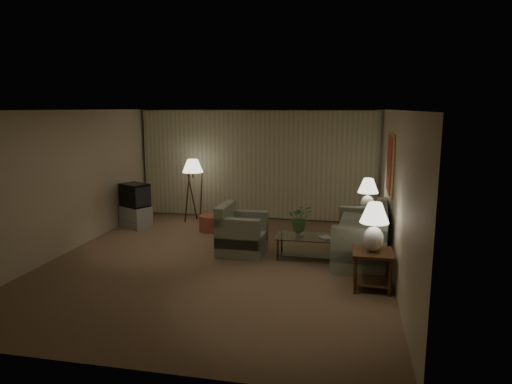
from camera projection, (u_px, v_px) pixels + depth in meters
The scene contains 16 objects.
ground at pixel (218, 262), 8.22m from camera, with size 7.00×7.00×0.00m, color brown.
room_shell at pixel (239, 157), 9.35m from camera, with size 6.04×7.02×2.72m.
sofa at pixel (360, 239), 8.27m from camera, with size 1.91×1.12×0.80m.
armchair at pixel (242, 234), 8.66m from camera, with size 0.92×0.88×0.75m.
side_table_near at pixel (372, 263), 6.94m from camera, with size 0.60×0.60×0.60m.
side_table_far at pixel (367, 222), 9.44m from camera, with size 0.49×0.41×0.60m.
table_lamp_near at pixel (374, 223), 6.82m from camera, with size 0.44×0.44×0.75m.
table_lamp_far at pixel (368, 193), 9.33m from camera, with size 0.42×0.42×0.72m.
coffee_table at pixel (308, 244), 8.38m from camera, with size 1.18×0.64×0.41m.
tv_cabinet at pixel (136, 217), 10.56m from camera, with size 0.83×0.72×0.50m, color #99999B.
crt_tv at pixel (135, 195), 10.47m from camera, with size 0.75×0.68×0.53m, color black.
floor_lamp at pixel (193, 189), 11.02m from camera, with size 0.49×0.49×1.52m.
ottoman at pixel (211, 223), 10.27m from camera, with size 0.54×0.54×0.36m, color #9A4834.
vase at pixel (300, 232), 8.37m from camera, with size 0.14×0.14×0.15m, color white.
flowers at pixel (300, 215), 8.31m from camera, with size 0.44×0.38×0.48m, color #457E38.
book at pixel (321, 238), 8.21m from camera, with size 0.18×0.25×0.02m, color olive.
Camera 1 is at (2.25, -7.56, 2.74)m, focal length 32.00 mm.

